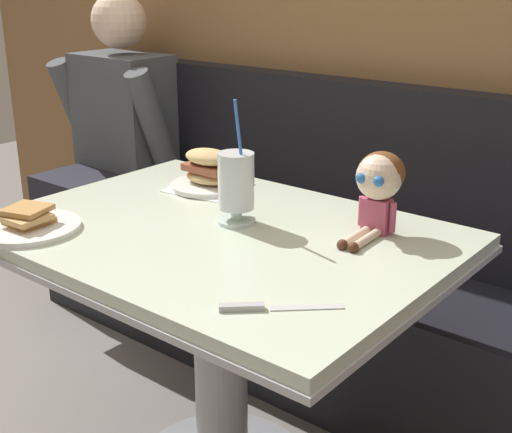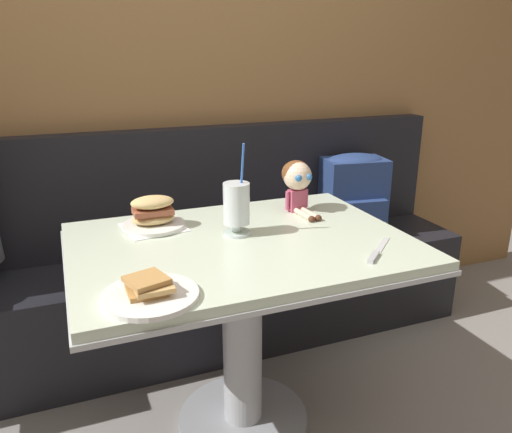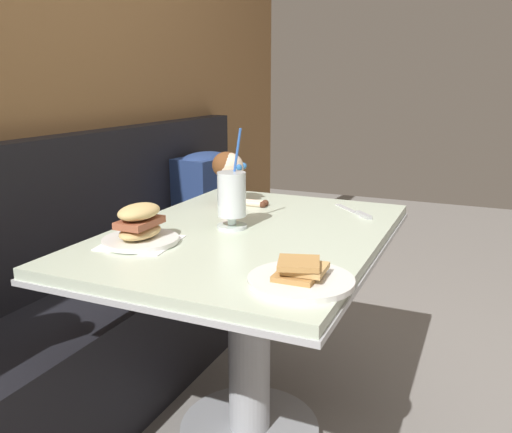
# 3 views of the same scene
# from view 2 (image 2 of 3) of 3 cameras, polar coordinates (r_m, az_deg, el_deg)

# --- Properties ---
(wood_panel_wall) EXTENTS (4.40, 0.08, 2.40)m
(wood_panel_wall) POSITION_cam_2_polar(r_m,az_deg,el_deg) (2.40, -9.14, 14.85)
(wood_panel_wall) COLOR olive
(wood_panel_wall) RESTS_ON ground
(booth_bench) EXTENTS (2.60, 0.48, 1.00)m
(booth_bench) POSITION_cam_2_polar(r_m,az_deg,el_deg) (2.39, -6.77, -6.87)
(booth_bench) COLOR black
(booth_bench) RESTS_ON ground
(diner_table) EXTENTS (1.11, 0.81, 0.74)m
(diner_table) POSITION_cam_2_polar(r_m,az_deg,el_deg) (1.75, -1.61, -8.74)
(diner_table) COLOR beige
(diner_table) RESTS_ON ground
(toast_plate) EXTENTS (0.25, 0.25, 0.06)m
(toast_plate) POSITION_cam_2_polar(r_m,az_deg,el_deg) (1.32, -11.95, -8.44)
(toast_plate) COLOR white
(toast_plate) RESTS_ON diner_table
(milkshake_glass) EXTENTS (0.10, 0.10, 0.32)m
(milkshake_glass) POSITION_cam_2_polar(r_m,az_deg,el_deg) (1.69, -2.22, 1.14)
(milkshake_glass) COLOR silver
(milkshake_glass) RESTS_ON diner_table
(sandwich_plate) EXTENTS (0.23, 0.23, 0.12)m
(sandwich_plate) POSITION_cam_2_polar(r_m,az_deg,el_deg) (1.81, -11.55, 0.14)
(sandwich_plate) COLOR white
(sandwich_plate) RESTS_ON diner_table
(butter_knife) EXTENTS (0.19, 0.17, 0.01)m
(butter_knife) POSITION_cam_2_polar(r_m,az_deg,el_deg) (1.60, 13.40, -4.09)
(butter_knife) COLOR silver
(butter_knife) RESTS_ON diner_table
(seated_doll) EXTENTS (0.12, 0.22, 0.20)m
(seated_doll) POSITION_cam_2_polar(r_m,az_deg,el_deg) (1.94, 4.70, 4.28)
(seated_doll) COLOR #B74C6B
(seated_doll) RESTS_ON diner_table
(backpack) EXTENTS (0.33, 0.28, 0.41)m
(backpack) POSITION_cam_2_polar(r_m,az_deg,el_deg) (2.56, 11.03, 2.64)
(backpack) COLOR navy
(backpack) RESTS_ON booth_bench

